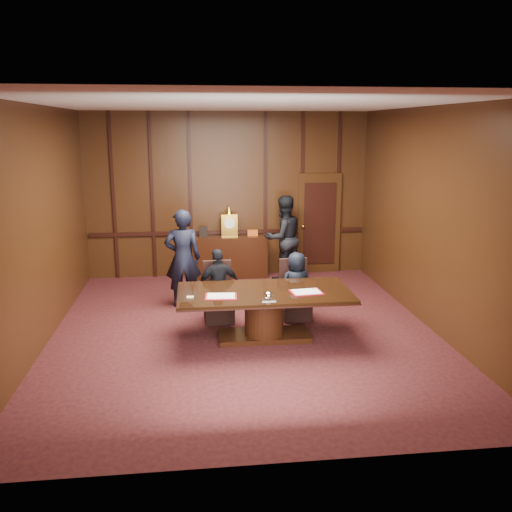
{
  "coord_description": "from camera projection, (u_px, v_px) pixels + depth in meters",
  "views": [
    {
      "loc": [
        -0.77,
        -8.08,
        3.17
      ],
      "look_at": [
        0.28,
        0.76,
        1.05
      ],
      "focal_mm": 38.0,
      "sensor_mm": 36.0,
      "label": 1
    }
  ],
  "objects": [
    {
      "name": "room",
      "position": [
        247.0,
        223.0,
        8.36
      ],
      "size": [
        7.0,
        7.04,
        3.5
      ],
      "color": "black",
      "rests_on": "ground"
    },
    {
      "name": "folder_left",
      "position": [
        221.0,
        296.0,
        7.89
      ],
      "size": [
        0.48,
        0.36,
        0.02
      ],
      "rotation": [
        0.0,
        0.0,
        -0.07
      ],
      "color": "maroon",
      "rests_on": "conference_table"
    },
    {
      "name": "witness_right",
      "position": [
        283.0,
        238.0,
        11.43
      ],
      "size": [
        1.06,
        0.95,
        1.79
      ],
      "primitive_type": "imported",
      "rotation": [
        0.0,
        0.0,
        3.52
      ],
      "color": "black",
      "rests_on": "ground"
    },
    {
      "name": "inkstand",
      "position": [
        268.0,
        297.0,
        7.73
      ],
      "size": [
        0.2,
        0.14,
        0.12
      ],
      "color": "white",
      "rests_on": "conference_table"
    },
    {
      "name": "signatory_left",
      "position": [
        219.0,
        286.0,
        8.9
      ],
      "size": [
        0.78,
        0.44,
        1.25
      ],
      "primitive_type": "imported",
      "rotation": [
        0.0,
        0.0,
        3.34
      ],
      "color": "black",
      "rests_on": "ground"
    },
    {
      "name": "conference_table",
      "position": [
        264.0,
        307.0,
        8.23
      ],
      "size": [
        2.62,
        1.32,
        0.76
      ],
      "color": "black",
      "rests_on": "ground"
    },
    {
      "name": "chair_right",
      "position": [
        295.0,
        301.0,
        9.2
      ],
      "size": [
        0.5,
        0.5,
        0.99
      ],
      "rotation": [
        0.0,
        0.0,
        0.05
      ],
      "color": "black",
      "rests_on": "ground"
    },
    {
      "name": "chair_left",
      "position": [
        219.0,
        304.0,
        9.06
      ],
      "size": [
        0.5,
        0.5,
        0.99
      ],
      "rotation": [
        0.0,
        0.0,
        0.05
      ],
      "color": "black",
      "rests_on": "ground"
    },
    {
      "name": "folder_right",
      "position": [
        306.0,
        292.0,
        8.1
      ],
      "size": [
        0.49,
        0.38,
        0.02
      ],
      "rotation": [
        0.0,
        0.0,
        0.11
      ],
      "color": "maroon",
      "rests_on": "conference_table"
    },
    {
      "name": "witness_left",
      "position": [
        183.0,
        258.0,
        9.69
      ],
      "size": [
        0.66,
        0.45,
        1.77
      ],
      "primitive_type": "imported",
      "rotation": [
        0.0,
        0.0,
        3.18
      ],
      "color": "black",
      "rests_on": "ground"
    },
    {
      "name": "sideboard",
      "position": [
        230.0,
        255.0,
        11.66
      ],
      "size": [
        1.6,
        0.45,
        1.54
      ],
      "color": "black",
      "rests_on": "ground"
    },
    {
      "name": "notepad",
      "position": [
        190.0,
        297.0,
        7.86
      ],
      "size": [
        0.1,
        0.07,
        0.01
      ],
      "primitive_type": "cube",
      "rotation": [
        0.0,
        0.0,
        0.01
      ],
      "color": "#ECCC73",
      "rests_on": "conference_table"
    },
    {
      "name": "signatory_right",
      "position": [
        296.0,
        286.0,
        9.06
      ],
      "size": [
        0.62,
        0.47,
        1.16
      ],
      "primitive_type": "imported",
      "rotation": [
        0.0,
        0.0,
        3.33
      ],
      "color": "black",
      "rests_on": "ground"
    }
  ]
}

